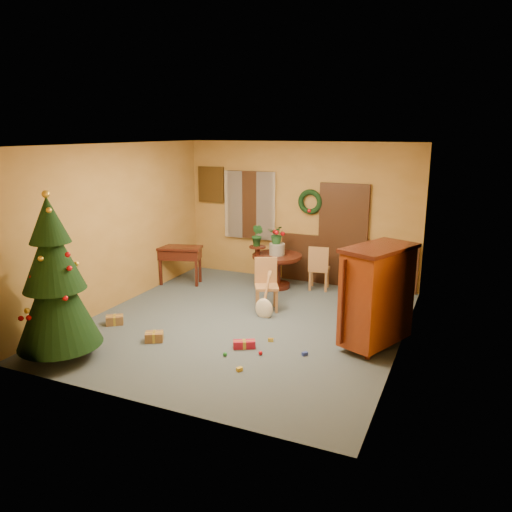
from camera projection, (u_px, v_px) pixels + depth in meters
The scene contains 21 objects.
room_envelope at pixel (308, 230), 10.33m from camera, with size 5.50×5.50×5.50m.
dining_table at pixel (277, 265), 10.06m from camera, with size 1.00×1.00×0.69m.
urn at pixel (277, 249), 9.98m from camera, with size 0.31×0.31×0.23m, color slate.
centerpiece_plant at pixel (277, 234), 9.90m from camera, with size 0.34×0.29×0.38m, color #1E4C23.
chair_near at pixel (266, 282), 8.84m from camera, with size 0.54×0.54×0.92m.
chair_far at pixel (319, 267), 9.89m from camera, with size 0.45×0.45×0.91m.
guitar at pixel (264, 296), 8.45m from camera, with size 0.32×0.15×0.76m, color beige, non-canonical shape.
plant_stand at pixel (257, 262), 10.06m from camera, with size 0.33×0.33×0.86m.
stand_plant at pixel (258, 235), 9.92m from camera, with size 0.25×0.20×0.45m, color #19471E.
christmas_tree at pixel (55, 282), 6.75m from camera, with size 1.14×1.14×2.36m.
writing_desk at pixel (180, 256), 10.29m from camera, with size 0.98×0.68×0.79m.
sideboard at pixel (377, 294), 7.21m from camera, with size 1.04×1.34×1.52m.
gift_a at pixel (154, 337), 7.56m from camera, with size 0.33×0.30×0.14m.
gift_b at pixel (87, 341), 7.31m from camera, with size 0.29×0.29×0.22m.
gift_c at pixel (115, 320), 8.22m from camera, with size 0.33×0.31×0.15m.
gift_d at pixel (244, 344), 7.33m from camera, with size 0.35×0.27×0.12m.
toy_a at pixel (305, 354), 7.09m from camera, with size 0.08×0.05×0.05m, color #233599.
toy_b at pixel (225, 354), 7.06m from camera, with size 0.06×0.06×0.06m, color #227F33.
toy_c at pixel (239, 369), 6.63m from camera, with size 0.08×0.05×0.05m, color gold.
toy_d at pixel (260, 353), 7.10m from camera, with size 0.06×0.06×0.06m, color red.
toy_e at pixel (271, 340), 7.55m from camera, with size 0.08×0.05×0.05m, color gold.
Camera 1 is at (3.30, -7.02, 3.10)m, focal length 35.00 mm.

